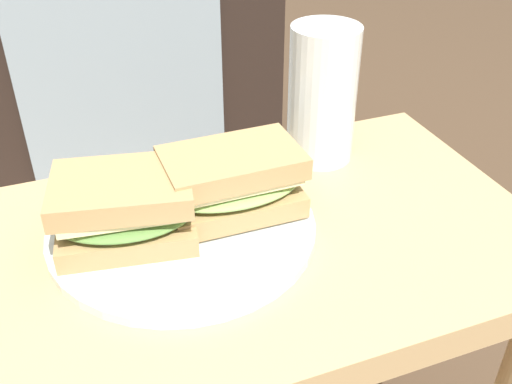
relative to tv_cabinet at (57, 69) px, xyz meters
The scene contains 6 objects.
side_table 0.96m from the tv_cabinet, 81.54° to the right, with size 0.56×0.36×0.46m.
tv_cabinet is the anchor object (origin of this frame).
plate 0.94m from the tv_cabinet, 85.88° to the right, with size 0.27×0.27×0.01m, color silver.
sandwich_front 0.94m from the tv_cabinet, 89.25° to the right, with size 0.15×0.12×0.07m.
sandwich_back 0.95m from the tv_cabinet, 82.52° to the right, with size 0.15×0.09×0.07m.
beer_glass 0.90m from the tv_cabinet, 72.62° to the right, with size 0.08×0.08×0.16m.
Camera 1 is at (-0.18, -0.44, 0.83)m, focal length 41.99 mm.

